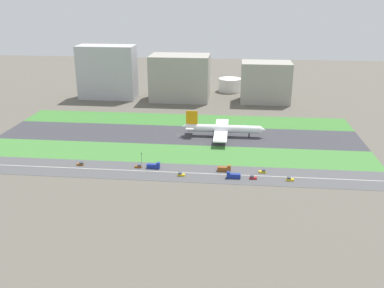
% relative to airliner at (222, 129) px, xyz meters
% --- Properties ---
extents(ground_plane, '(800.00, 800.00, 0.00)m').
position_rel_airliner_xyz_m(ground_plane, '(-33.41, -0.00, -6.23)').
color(ground_plane, '#5B564C').
extents(runway, '(280.00, 46.00, 0.10)m').
position_rel_airliner_xyz_m(runway, '(-33.41, -0.00, -6.18)').
color(runway, '#38383D').
rests_on(runway, ground_plane).
extents(grass_median_north, '(280.00, 36.00, 0.10)m').
position_rel_airliner_xyz_m(grass_median_north, '(-33.41, 41.00, -6.18)').
color(grass_median_north, '#3D7A33').
rests_on(grass_median_north, ground_plane).
extents(grass_median_south, '(280.00, 36.00, 0.10)m').
position_rel_airliner_xyz_m(grass_median_south, '(-33.41, -41.00, -6.18)').
color(grass_median_south, '#427F38').
rests_on(grass_median_south, ground_plane).
extents(highway, '(280.00, 28.00, 0.10)m').
position_rel_airliner_xyz_m(highway, '(-33.41, -73.00, -6.18)').
color(highway, '#4C4C4F').
rests_on(highway, ground_plane).
extents(highway_centerline, '(266.00, 0.50, 0.01)m').
position_rel_airliner_xyz_m(highway_centerline, '(-33.41, -73.00, -6.13)').
color(highway_centerline, silver).
rests_on(highway_centerline, highway).
extents(airliner, '(65.00, 56.00, 19.70)m').
position_rel_airliner_xyz_m(airliner, '(0.00, 0.00, 0.00)').
color(airliner, white).
rests_on(airliner, runway).
extents(truck_0, '(8.40, 2.50, 4.00)m').
position_rel_airliner_xyz_m(truck_0, '(-40.69, -68.00, -4.56)').
color(truck_0, navy).
rests_on(truck_0, highway).
extents(truck_2, '(8.40, 2.50, 4.00)m').
position_rel_airliner_xyz_m(truck_2, '(4.45, -68.00, -4.56)').
color(truck_2, brown).
rests_on(truck_2, highway).
extents(car_3, '(4.40, 1.80, 2.00)m').
position_rel_airliner_xyz_m(car_3, '(21.81, -78.00, -5.31)').
color(car_3, '#B2191E').
rests_on(car_3, highway).
extents(car_5, '(4.40, 1.80, 2.00)m').
position_rel_airliner_xyz_m(car_5, '(-21.92, -78.00, -5.31)').
color(car_5, yellow).
rests_on(car_5, highway).
extents(car_2, '(4.40, 1.80, 2.00)m').
position_rel_airliner_xyz_m(car_2, '(-89.10, -68.00, -5.31)').
color(car_2, brown).
rests_on(car_2, highway).
extents(car_0, '(4.40, 1.80, 2.00)m').
position_rel_airliner_xyz_m(car_0, '(-50.64, -68.00, -5.31)').
color(car_0, brown).
rests_on(car_0, highway).
extents(truck_1, '(8.40, 2.50, 4.00)m').
position_rel_airliner_xyz_m(truck_1, '(9.98, -78.00, -4.56)').
color(truck_1, navy).
rests_on(truck_1, highway).
extents(car_4, '(4.40, 1.80, 2.00)m').
position_rel_airliner_xyz_m(car_4, '(43.77, -78.00, -5.31)').
color(car_4, yellow).
rests_on(car_4, highway).
extents(car_1, '(4.40, 1.80, 2.00)m').
position_rel_airliner_xyz_m(car_1, '(28.30, -68.00, -5.31)').
color(car_1, yellow).
rests_on(car_1, highway).
extents(traffic_light, '(0.36, 0.50, 7.20)m').
position_rel_airliner_xyz_m(traffic_light, '(-50.29, -60.01, -1.94)').
color(traffic_light, '#4C4C51').
rests_on(traffic_light, highway).
extents(terminal_building, '(58.60, 25.75, 54.46)m').
position_rel_airliner_xyz_m(terminal_building, '(-123.41, 114.00, 21.00)').
color(terminal_building, '#B2B2B7').
rests_on(terminal_building, ground_plane).
extents(hangar_building, '(59.58, 37.43, 45.95)m').
position_rel_airliner_xyz_m(hangar_building, '(-47.40, 114.00, 16.74)').
color(hangar_building, '#9E998E').
rests_on(hangar_building, ground_plane).
extents(office_tower, '(49.27, 31.81, 40.34)m').
position_rel_airliner_xyz_m(office_tower, '(39.48, 114.00, 13.94)').
color(office_tower, '#9E998E').
rests_on(office_tower, ground_plane).
extents(fuel_tank_west, '(23.86, 23.86, 15.74)m').
position_rel_airliner_xyz_m(fuel_tank_west, '(-30.95, 159.00, 1.64)').
color(fuel_tank_west, silver).
rests_on(fuel_tank_west, ground_plane).
extents(fuel_tank_centre, '(25.53, 25.53, 14.32)m').
position_rel_airliner_xyz_m(fuel_tank_centre, '(3.08, 159.00, 0.93)').
color(fuel_tank_centre, silver).
rests_on(fuel_tank_centre, ground_plane).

